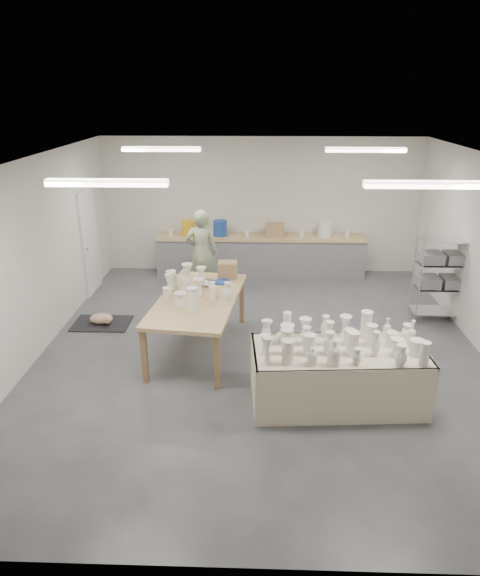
{
  "coord_description": "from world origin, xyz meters",
  "views": [
    {
      "loc": [
        -0.09,
        -7.31,
        3.93
      ],
      "look_at": [
        -0.34,
        0.11,
        1.05
      ],
      "focal_mm": 32.0,
      "sensor_mm": 36.0,
      "label": 1
    }
  ],
  "objects_px": {
    "work_table": "(198,294)",
    "red_stool": "(204,277)",
    "potter": "(202,253)",
    "drying_table": "(337,373)"
  },
  "relations": [
    {
      "from": "work_table",
      "to": "red_stool",
      "type": "height_order",
      "value": "work_table"
    },
    {
      "from": "red_stool",
      "to": "drying_table",
      "type": "bearing_deg",
      "value": -61.98
    },
    {
      "from": "drying_table",
      "to": "potter",
      "type": "distance_m",
      "value": 4.41
    },
    {
      "from": "work_table",
      "to": "potter",
      "type": "distance_m",
      "value": 2.24
    },
    {
      "from": "work_table",
      "to": "red_stool",
      "type": "distance_m",
      "value": 2.58
    },
    {
      "from": "potter",
      "to": "work_table",
      "type": "bearing_deg",
      "value": 94.32
    },
    {
      "from": "drying_table",
      "to": "potter",
      "type": "height_order",
      "value": "potter"
    },
    {
      "from": "potter",
      "to": "red_stool",
      "type": "height_order",
      "value": "potter"
    },
    {
      "from": "potter",
      "to": "red_stool",
      "type": "distance_m",
      "value": 0.67
    },
    {
      "from": "drying_table",
      "to": "potter",
      "type": "bearing_deg",
      "value": 115.77
    }
  ]
}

